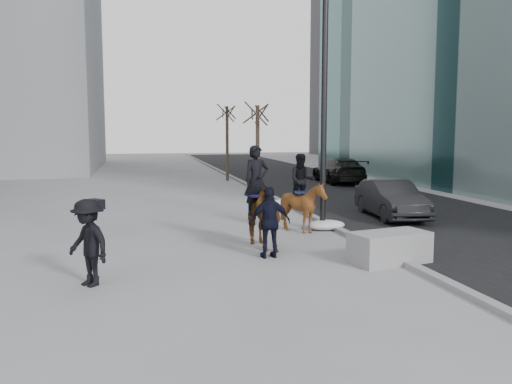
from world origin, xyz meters
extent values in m
plane|color=gray|center=(0.00, 0.00, 0.00)|extent=(120.00, 120.00, 0.00)
cube|color=black|center=(7.00, 10.00, 0.01)|extent=(8.00, 90.00, 0.01)
cube|color=gray|center=(3.00, 10.00, 0.06)|extent=(0.25, 90.00, 0.12)
cube|color=gray|center=(2.73, -1.01, 0.37)|extent=(1.99, 1.30, 0.74)
imported|color=black|center=(5.76, 5.04, 0.67)|extent=(1.79, 4.19, 1.34)
imported|color=black|center=(8.58, 17.43, 0.74)|extent=(2.30, 5.19, 1.48)
imported|color=#462A0E|center=(0.05, 1.23, 0.89)|extent=(1.33, 2.24, 1.77)
imported|color=black|center=(0.05, 1.38, 1.79)|extent=(0.75, 0.56, 1.85)
cube|color=#12103C|center=(0.05, 1.38, 1.40)|extent=(0.58, 0.64, 0.06)
imported|color=#513110|center=(1.88, 3.07, 0.78)|extent=(1.49, 1.62, 1.57)
imported|color=black|center=(1.88, 3.22, 1.58)|extent=(0.89, 0.75, 1.64)
cube|color=#0F1837|center=(1.88, 3.22, 1.23)|extent=(0.57, 0.63, 0.06)
imported|color=black|center=(0.11, 0.10, 0.88)|extent=(1.05, 0.48, 1.75)
cylinder|color=orange|center=(0.06, 0.65, 1.15)|extent=(0.04, 0.18, 0.07)
imported|color=black|center=(-4.02, -1.45, 0.88)|extent=(1.22, 1.29, 1.75)
cube|color=black|center=(-3.87, -1.20, 1.62)|extent=(0.40, 0.42, 0.20)
cylinder|color=black|center=(2.60, 3.33, 4.50)|extent=(0.18, 0.18, 9.00)
ellipsoid|color=silver|center=(2.70, -1.05, 0.16)|extent=(1.22, 0.78, 0.31)
ellipsoid|color=silver|center=(2.70, 3.30, 0.16)|extent=(1.22, 0.78, 0.31)
ellipsoid|color=silver|center=(2.70, 13.26, 0.14)|extent=(1.08, 0.69, 0.27)
ellipsoid|color=silver|center=(2.70, 8.17, 0.17)|extent=(1.37, 0.87, 0.35)
camera|label=1|loc=(-3.04, -12.52, 3.13)|focal=38.00mm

